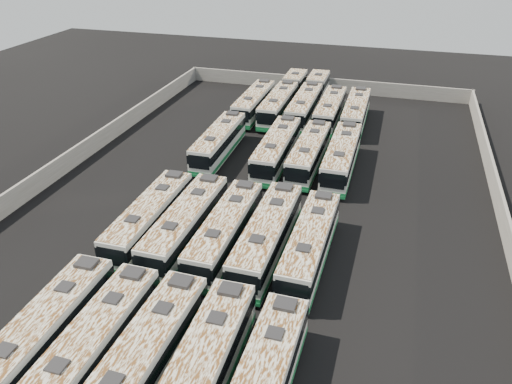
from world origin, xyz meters
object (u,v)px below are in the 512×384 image
Objects in this scene: bus_midfront_left at (186,224)px; bus_front_center at (143,361)px; bus_front_left at (92,349)px; bus_midback_far_left at (219,142)px; bus_midback_right at (309,153)px; bus_midfront_far_left at (150,218)px; bus_back_right at (330,110)px; bus_midback_center at (277,149)px; bus_back_far_left at (254,103)px; bus_midfront_center at (225,231)px; bus_front_far_left at (42,335)px; bus_back_left at (284,97)px; bus_midfront_right at (267,236)px; bus_back_far_right at (356,112)px; bus_front_right at (201,374)px; bus_back_center at (309,99)px; bus_midback_far_right at (341,157)px; bus_midfront_far_right at (310,244)px.

bus_front_center is at bearing -75.83° from bus_midfront_left.
bus_front_left reaches higher than bus_midback_far_left.
bus_front_left is 32.67m from bus_midback_right.
bus_back_right is (10.65, 31.89, 0.00)m from bus_midfront_far_left.
bus_midback_center is 16.22m from bus_back_far_left.
bus_midfront_center is at bearing 0.35° from bus_midfront_left.
bus_front_far_left is 49.87m from bus_back_left.
bus_front_far_left is 1.02× the size of bus_midfront_far_left.
bus_midfront_right reaches higher than bus_back_right.
bus_front_left is at bearing -102.01° from bus_midback_right.
bus_back_right is (3.68, 46.53, -0.06)m from bus_front_center.
bus_front_center is at bearing -90.74° from bus_midback_center.
bus_midfront_right is at bearing 64.79° from bus_front_left.
bus_back_left is at bearing 162.22° from bus_back_far_right.
bus_front_far_left is 0.98× the size of bus_front_right.
bus_midback_far_left is (-10.55, 17.29, -0.08)m from bus_midfront_right.
bus_back_center is (0.08, 35.60, 0.05)m from bus_midfront_center.
bus_midfront_right is 1.00× the size of bus_midback_center.
bus_back_center is (-3.55, 18.17, 0.06)m from bus_midback_right.
bus_front_center is at bearing -95.97° from bus_midback_right.
bus_midback_far_right is at bearing -1.61° from bus_midback_right.
bus_midfront_far_left is 0.99× the size of bus_back_far_left.
bus_midfront_left is at bearing -108.88° from bus_back_far_right.
bus_back_center reaches higher than bus_midback_right.
bus_midfront_far_right is at bearing -66.08° from bus_back_far_left.
bus_front_left is 49.84m from bus_back_left.
bus_front_right reaches higher than bus_midback_far_left.
bus_midback_far_left is at bearing -101.10° from bus_back_left.
bus_front_right reaches higher than bus_back_center.
bus_front_left is at bearing -89.21° from bus_midfront_left.
bus_front_center reaches higher than bus_front_left.
bus_midfront_right reaches higher than bus_midfront_far_left.
bus_midfront_right is at bearing -71.64° from bus_back_far_left.
bus_front_right reaches higher than bus_back_right.
bus_midback_far_left is (-3.53, 31.93, -0.03)m from bus_front_left.
bus_midfront_far_left reaches higher than bus_midback_far_left.
bus_midfront_left is 35.38m from bus_back_left.
bus_back_right is at bearing -25.13° from bus_back_left.
bus_midfront_far_right is at bearing 1.07° from bus_midfront_left.
bus_midback_far_right is (10.73, 31.75, 0.03)m from bus_front_left.
bus_midfront_right is at bearing -102.25° from bus_midback_far_right.
bus_front_center is 32.72m from bus_midback_far_left.
bus_front_center reaches higher than bus_midback_center.
bus_front_left is 0.64× the size of bus_back_left.
bus_midfront_far_right is (3.57, -0.05, -0.08)m from bus_midfront_right.
bus_front_far_left is at bearing -91.11° from bus_midback_far_left.
bus_midfront_left is at bearing -102.77° from bus_back_right.
bus_back_right reaches higher than bus_midfront_far_right.
bus_midfront_right reaches higher than bus_front_left.
bus_midfront_center is 18.75m from bus_midback_far_right.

